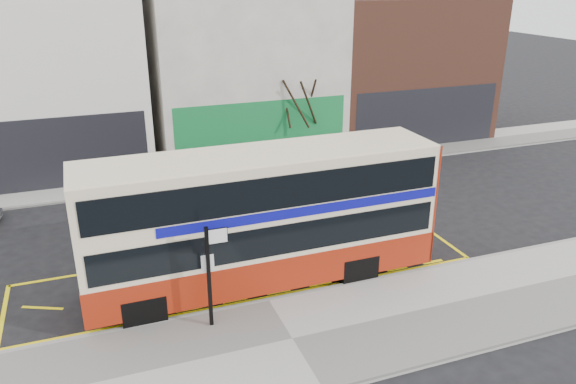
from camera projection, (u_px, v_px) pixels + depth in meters
name	position (u px, v px, depth m)	size (l,w,h in m)	color
ground	(264.00, 297.00, 16.19)	(120.00, 120.00, 0.00)	black
pavement	(292.00, 341.00, 14.16)	(40.00, 4.00, 0.15)	#A3A29B
kerb	(268.00, 302.00, 15.84)	(40.00, 0.15, 0.15)	gray
far_pavement	(191.00, 174.00, 25.77)	(50.00, 3.00, 0.15)	#A3A29B
road_markings	(249.00, 271.00, 17.59)	(14.00, 3.40, 0.01)	yellow
terrace_left	(47.00, 52.00, 25.57)	(8.00, 8.01, 11.80)	silver
terrace_green_shop	(238.00, 49.00, 28.54)	(9.00, 8.01, 11.30)	silver
terrace_right	(392.00, 51.00, 31.61)	(9.00, 8.01, 10.30)	brown
double_decker_bus	(263.00, 217.00, 16.18)	(10.27, 2.46, 4.09)	beige
bus_stop_post	(211.00, 267.00, 14.10)	(0.70, 0.12, 2.81)	black
car_grey	(182.00, 176.00, 23.93)	(1.34, 3.85, 1.27)	#474C50
car_white	(347.00, 163.00, 25.37)	(1.96, 4.82, 1.40)	silver
street_tree_right	(298.00, 89.00, 26.33)	(2.45, 2.45, 5.28)	black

